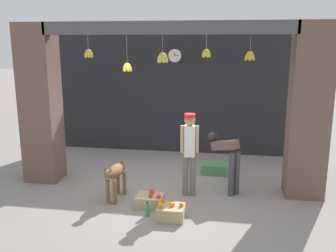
% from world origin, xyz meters
% --- Properties ---
extents(ground_plane, '(60.00, 60.00, 0.00)m').
position_xyz_m(ground_plane, '(0.00, 0.00, 0.00)').
color(ground_plane, gray).
extents(shop_back_wall, '(6.57, 0.12, 3.24)m').
position_xyz_m(shop_back_wall, '(0.00, 2.79, 1.62)').
color(shop_back_wall, '#232326').
rests_on(shop_back_wall, ground_plane).
extents(shop_pillar_left, '(0.70, 0.60, 3.24)m').
position_xyz_m(shop_pillar_left, '(-2.64, 0.30, 1.62)').
color(shop_pillar_left, brown).
rests_on(shop_pillar_left, ground_plane).
extents(shop_pillar_right, '(0.70, 0.60, 3.24)m').
position_xyz_m(shop_pillar_right, '(2.64, 0.30, 1.62)').
color(shop_pillar_right, brown).
rests_on(shop_pillar_right, ground_plane).
extents(storefront_awning, '(4.67, 0.26, 0.93)m').
position_xyz_m(storefront_awning, '(-0.01, 0.12, 3.08)').
color(storefront_awning, '#4C4C51').
extents(dog, '(0.31, 0.84, 0.72)m').
position_xyz_m(dog, '(-0.84, -0.50, 0.49)').
color(dog, brown).
rests_on(dog, ground_plane).
extents(shopkeeper, '(0.34, 0.27, 1.59)m').
position_xyz_m(shopkeeper, '(0.49, -0.09, 0.93)').
color(shopkeeper, '#6B665B').
rests_on(shopkeeper, ground_plane).
extents(worker_stooping, '(0.66, 0.72, 1.10)m').
position_xyz_m(worker_stooping, '(1.17, 0.24, 0.74)').
color(worker_stooping, '#424247').
rests_on(worker_stooping, ground_plane).
extents(fruit_crate_oranges, '(0.45, 0.39, 0.29)m').
position_xyz_m(fruit_crate_oranges, '(0.29, -1.10, 0.12)').
color(fruit_crate_oranges, tan).
rests_on(fruit_crate_oranges, ground_plane).
extents(fruit_crate_apples, '(0.48, 0.37, 0.27)m').
position_xyz_m(fruit_crate_apples, '(-0.15, -0.68, 0.11)').
color(fruit_crate_apples, tan).
rests_on(fruit_crate_apples, ground_plane).
extents(produce_box_green, '(0.54, 0.36, 0.23)m').
position_xyz_m(produce_box_green, '(0.90, 1.18, 0.11)').
color(produce_box_green, '#42844C').
rests_on(produce_box_green, ground_plane).
extents(water_bottle, '(0.07, 0.07, 0.26)m').
position_xyz_m(water_bottle, '(-0.11, -1.07, 0.12)').
color(water_bottle, '#38934C').
rests_on(water_bottle, ground_plane).
extents(wall_clock, '(0.35, 0.03, 0.35)m').
position_xyz_m(wall_clock, '(-0.20, 2.71, 2.53)').
color(wall_clock, black).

